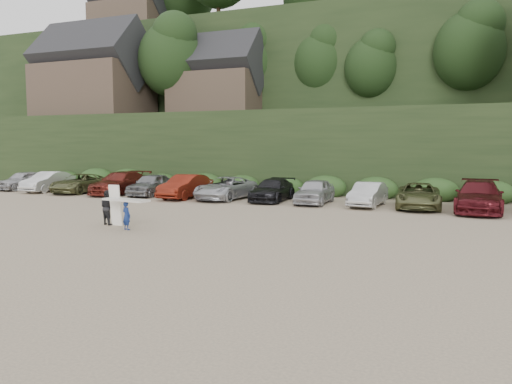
% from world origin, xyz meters
% --- Properties ---
extents(ground, '(120.00, 120.00, 0.00)m').
position_xyz_m(ground, '(0.00, 0.00, 0.00)').
color(ground, tan).
rests_on(ground, ground).
extents(hillside_backdrop, '(90.00, 41.50, 28.00)m').
position_xyz_m(hillside_backdrop, '(-0.26, 35.93, 11.22)').
color(hillside_backdrop, black).
rests_on(hillside_backdrop, ground).
extents(parked_cars, '(39.70, 6.14, 1.63)m').
position_xyz_m(parked_cars, '(-2.67, 10.08, 0.75)').
color(parked_cars, '#ACACB1').
rests_on(parked_cars, ground).
extents(child_surfer, '(2.22, 0.91, 1.29)m').
position_xyz_m(child_surfer, '(-3.60, -1.66, 0.88)').
color(child_surfer, navy).
rests_on(child_surfer, ground).
extents(adult_surfer, '(1.23, 0.76, 1.79)m').
position_xyz_m(adult_surfer, '(-5.16, -0.83, 0.77)').
color(adult_surfer, black).
rests_on(adult_surfer, ground).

